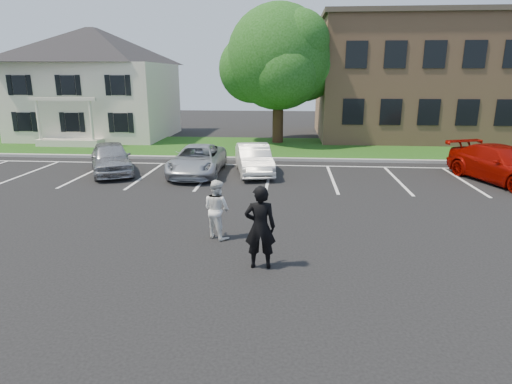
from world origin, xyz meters
TOP-DOWN VIEW (x-y plane):
  - ground_plane at (0.00, 0.00)m, footprint 90.00×90.00m
  - curb at (0.00, 12.00)m, footprint 40.00×0.30m
  - grass_strip at (0.00, 16.00)m, footprint 44.00×8.00m
  - stall_lines at (1.40, 8.95)m, footprint 34.00×5.36m
  - house at (-13.00, 19.97)m, footprint 10.30×9.22m
  - office_building at (14.00, 21.99)m, footprint 22.40×10.40m
  - tree at (0.16, 18.07)m, footprint 7.80×7.20m
  - man_black_suit at (0.27, -1.17)m, footprint 0.76×0.52m
  - man_white_shirt at (-1.06, 0.66)m, footprint 1.02×0.98m
  - car_silver_west at (-7.32, 8.33)m, footprint 3.41×4.55m
  - car_silver_minivan at (-3.29, 8.45)m, footprint 2.23×4.74m
  - car_white_sedan at (-0.73, 8.80)m, footprint 2.22×4.28m
  - car_red_compact at (9.89, 7.93)m, footprint 3.77×5.67m

SIDE VIEW (x-z plane):
  - ground_plane at x=0.00m, z-range 0.00..0.00m
  - stall_lines at x=1.40m, z-range 0.00..0.01m
  - grass_strip at x=0.00m, z-range 0.00..0.08m
  - curb at x=0.00m, z-range 0.00..0.15m
  - car_silver_minivan at x=-3.29m, z-range 0.00..1.31m
  - car_white_sedan at x=-0.73m, z-range 0.00..1.34m
  - car_silver_west at x=-7.32m, z-range 0.00..1.44m
  - car_red_compact at x=9.89m, z-range 0.00..1.53m
  - man_white_shirt at x=-1.06m, z-range 0.00..1.66m
  - man_black_suit at x=0.27m, z-range 0.00..2.00m
  - house at x=-13.00m, z-range 0.03..7.63m
  - office_building at x=14.00m, z-range 0.01..8.31m
  - tree at x=0.16m, z-range 0.95..9.75m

